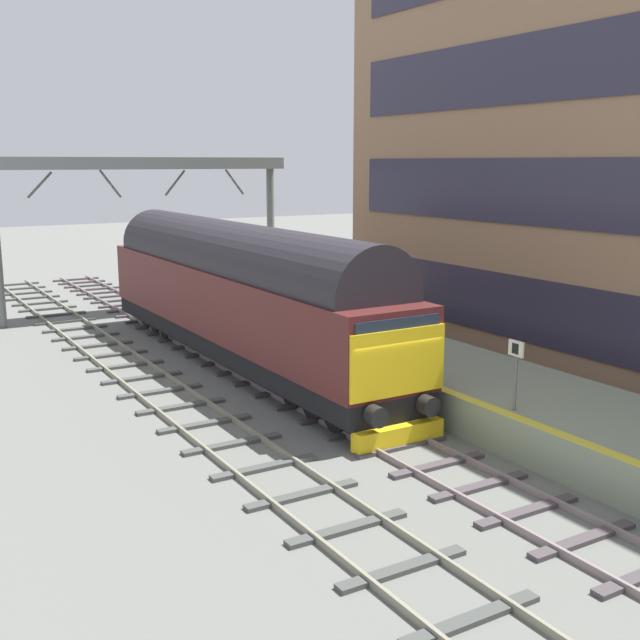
{
  "coord_description": "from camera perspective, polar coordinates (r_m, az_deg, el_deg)",
  "views": [
    {
      "loc": [
        -10.44,
        -15.11,
        6.56
      ],
      "look_at": [
        0.2,
        2.71,
        2.33
      ],
      "focal_mm": 43.61,
      "sensor_mm": 36.0,
      "label": 1
    }
  ],
  "objects": [
    {
      "name": "ground_plane",
      "position": [
        19.51,
        3.62,
        -8.17
      ],
      "size": [
        140.0,
        140.0,
        0.0
      ],
      "primitive_type": "plane",
      "color": "#61635D",
      "rests_on": "ground"
    },
    {
      "name": "track_main",
      "position": [
        19.49,
        3.62,
        -8.02
      ],
      "size": [
        2.5,
        60.0,
        0.15
      ],
      "color": "gray",
      "rests_on": "ground"
    },
    {
      "name": "track_adjacent_west",
      "position": [
        17.93,
        -5.32,
        -9.82
      ],
      "size": [
        2.5,
        60.0,
        0.15
      ],
      "color": "gray",
      "rests_on": "ground"
    },
    {
      "name": "station_platform",
      "position": [
        21.5,
        11.6,
        -5.1
      ],
      "size": [
        4.0,
        44.0,
        1.01
      ],
      "color": "gray",
      "rests_on": "ground"
    },
    {
      "name": "diesel_locomotive",
      "position": [
        25.29,
        -6.03,
        2.16
      ],
      "size": [
        2.74,
        17.81,
        4.68
      ],
      "color": "black",
      "rests_on": "ground"
    },
    {
      "name": "platform_number_sign",
      "position": [
        18.11,
        14.18,
        -3.11
      ],
      "size": [
        0.1,
        0.44,
        1.62
      ],
      "color": "slate",
      "rests_on": "station_platform"
    },
    {
      "name": "waiting_passenger",
      "position": [
        25.31,
        1.99,
        1.11
      ],
      "size": [
        0.4,
        0.5,
        1.64
      ],
      "rotation": [
        0.0,
        0.0,
        1.75
      ],
      "color": "#293332",
      "rests_on": "station_platform"
    },
    {
      "name": "overhead_footbridge",
      "position": [
        34.68,
        -12.87,
        10.51
      ],
      "size": [
        12.63,
        2.0,
        6.76
      ],
      "color": "slate",
      "rests_on": "ground"
    }
  ]
}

